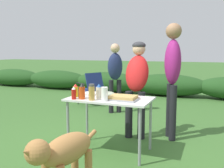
# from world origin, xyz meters

# --- Properties ---
(ground_plane) EXTENTS (60.00, 60.00, 0.00)m
(ground_plane) POSITION_xyz_m (0.00, 0.00, 0.00)
(ground_plane) COLOR #3D6B2D
(shrub_hedge) EXTENTS (14.40, 0.90, 0.66)m
(shrub_hedge) POSITION_xyz_m (-0.00, 4.63, 0.33)
(shrub_hedge) COLOR #234C1E
(shrub_hedge) RESTS_ON ground
(folding_table) EXTENTS (1.10, 0.64, 0.74)m
(folding_table) POSITION_xyz_m (0.00, 0.00, 0.66)
(folding_table) COLOR white
(folding_table) RESTS_ON ground
(food_tray) EXTENTS (0.37, 0.29, 0.06)m
(food_tray) POSITION_xyz_m (0.21, -0.05, 0.77)
(food_tray) COLOR #9E9EA3
(food_tray) RESTS_ON folding_table
(plate_stack) EXTENTS (0.23, 0.23, 0.03)m
(plate_stack) POSITION_xyz_m (-0.36, 0.14, 0.76)
(plate_stack) COLOR white
(plate_stack) RESTS_ON folding_table
(mixing_bowl) EXTENTS (0.25, 0.25, 0.06)m
(mixing_bowl) POSITION_xyz_m (-0.11, 0.12, 0.77)
(mixing_bowl) COLOR #ADBC99
(mixing_bowl) RESTS_ON folding_table
(paper_cup_stack) EXTENTS (0.08, 0.08, 0.18)m
(paper_cup_stack) POSITION_xyz_m (0.01, -0.21, 0.83)
(paper_cup_stack) COLOR white
(paper_cup_stack) RESTS_ON folding_table
(hot_sauce_bottle) EXTENTS (0.08, 0.08, 0.21)m
(hot_sauce_bottle) POSITION_xyz_m (-0.31, -0.20, 0.84)
(hot_sauce_bottle) COLOR #CC4214
(hot_sauce_bottle) RESTS_ON folding_table
(spice_jar) EXTENTS (0.08, 0.08, 0.21)m
(spice_jar) POSITION_xyz_m (-0.16, -0.22, 0.84)
(spice_jar) COLOR #B2893D
(spice_jar) RESTS_ON folding_table
(mustard_bottle) EXTENTS (0.07, 0.07, 0.18)m
(mustard_bottle) POSITION_xyz_m (-0.47, -0.09, 0.82)
(mustard_bottle) COLOR yellow
(mustard_bottle) RESTS_ON folding_table
(ketchup_bottle) EXTENTS (0.06, 0.06, 0.17)m
(ketchup_bottle) POSITION_xyz_m (-0.40, -0.25, 0.82)
(ketchup_bottle) COLOR red
(ketchup_bottle) RESTS_ON folding_table
(mayo_bottle) EXTENTS (0.08, 0.08, 0.20)m
(mayo_bottle) POSITION_xyz_m (-0.11, -0.11, 0.83)
(mayo_bottle) COLOR silver
(mayo_bottle) RESTS_ON folding_table
(bbq_sauce_bottle) EXTENTS (0.06, 0.06, 0.15)m
(bbq_sauce_bottle) POSITION_xyz_m (-0.37, -0.14, 0.81)
(bbq_sauce_bottle) COLOR #562314
(bbq_sauce_bottle) RESTS_ON folding_table
(standing_person_in_dark_puffer) EXTENTS (0.39, 0.49, 1.51)m
(standing_person_in_dark_puffer) POSITION_xyz_m (0.15, 0.74, 0.94)
(standing_person_in_dark_puffer) COLOR black
(standing_person_in_dark_puffer) RESTS_ON ground
(standing_person_in_navy_coat) EXTENTS (0.40, 0.39, 1.52)m
(standing_person_in_navy_coat) POSITION_xyz_m (-0.73, 2.05, 0.92)
(standing_person_in_navy_coat) COLOR black
(standing_person_in_navy_coat) RESTS_ON ground
(standing_person_with_beanie) EXTENTS (0.36, 0.40, 1.77)m
(standing_person_with_beanie) POSITION_xyz_m (0.68, 0.84, 1.09)
(standing_person_with_beanie) COLOR black
(standing_person_with_beanie) RESTS_ON ground
(dog) EXTENTS (0.37, 0.97, 0.66)m
(dog) POSITION_xyz_m (0.02, -1.17, 0.44)
(dog) COLOR #B27A42
(dog) RESTS_ON ground
(camp_chair_green_behind_table) EXTENTS (0.74, 0.70, 0.83)m
(camp_chair_green_behind_table) POSITION_xyz_m (-1.55, 2.51, 0.47)
(camp_chair_green_behind_table) COLOR navy
(camp_chair_green_behind_table) RESTS_ON ground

